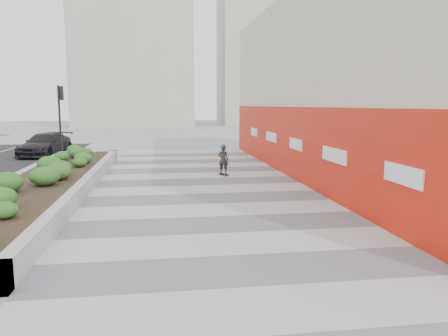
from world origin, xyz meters
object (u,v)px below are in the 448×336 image
at_px(planter, 49,180).
at_px(skateboarder, 223,159).
at_px(traffic_signal_near, 61,110).
at_px(car_dark, 45,144).

bearing_deg(planter, skateboarder, 21.79).
xyz_separation_m(planter, skateboarder, (6.70, 2.68, 0.29)).
xyz_separation_m(planter, traffic_signal_near, (-1.73, 10.50, 2.34)).
height_order(planter, car_dark, car_dark).
bearing_deg(planter, traffic_signal_near, 99.35).
height_order(skateboarder, car_dark, skateboarder).
relative_size(skateboarder, car_dark, 0.29).
distance_m(planter, traffic_signal_near, 10.90).
bearing_deg(skateboarder, traffic_signal_near, 115.14).
height_order(traffic_signal_near, car_dark, traffic_signal_near).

